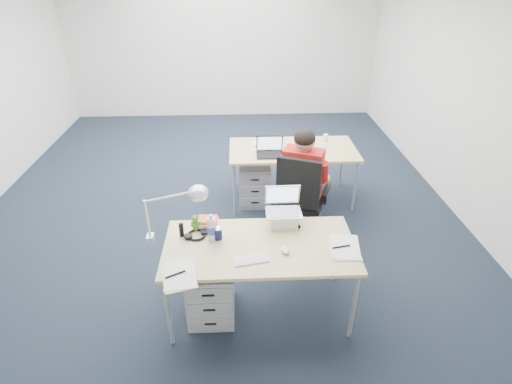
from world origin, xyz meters
TOP-DOWN VIEW (x-y plane):
  - floor at (0.00, 0.00)m, footprint 7.00×7.00m
  - room at (0.00, 0.00)m, footprint 6.02×7.02m
  - desk_near at (0.43, -1.91)m, footprint 1.60×0.80m
  - desk_far at (0.95, 0.04)m, footprint 1.60×0.80m
  - office_chair at (0.93, -0.87)m, footprint 0.91×0.91m
  - seated_person at (0.99, -0.70)m, footprint 0.59×0.79m
  - drawer_pedestal_near at (-0.00, -1.93)m, footprint 0.40×0.50m
  - drawer_pedestal_far at (0.46, 0.02)m, footprint 0.40×0.50m
  - silver_laptop at (0.65, -1.62)m, footprint 0.32×0.25m
  - wireless_keyboard at (0.34, -2.10)m, footprint 0.30×0.17m
  - computer_mouse at (0.63, -2.01)m, footprint 0.08×0.11m
  - headphones at (-0.11, -1.76)m, footprint 0.26×0.24m
  - can_koozie at (0.08, -1.81)m, footprint 0.08×0.08m
  - water_bottle at (0.03, -1.80)m, footprint 0.10×0.10m
  - bear_figurine at (-0.12, -1.67)m, footprint 0.09×0.07m
  - book_stack at (-0.02, -1.62)m, footprint 0.22×0.20m
  - cordless_phone at (-0.24, -1.76)m, footprint 0.04×0.03m
  - papers_left at (-0.21, -2.26)m, footprint 0.30×0.38m
  - papers_right at (1.12, -1.99)m, footprint 0.27×0.36m
  - sunglasses at (0.76, -1.67)m, footprint 0.10×0.08m
  - desk_lamp at (-0.32, -1.82)m, footprint 0.52×0.32m
  - dark_laptop at (0.65, -0.15)m, footprint 0.33×0.32m
  - far_cup at (1.41, 0.28)m, footprint 0.08×0.08m
  - far_papers at (0.55, 0.12)m, footprint 0.27×0.34m

SIDE VIEW (x-z plane):
  - floor at x=0.00m, z-range 0.00..0.00m
  - drawer_pedestal_near at x=0.00m, z-range 0.00..0.55m
  - drawer_pedestal_far at x=0.46m, z-range 0.00..0.55m
  - office_chair at x=0.93m, z-range -0.24..0.86m
  - seated_person at x=0.99m, z-range 0.00..1.32m
  - desk_near at x=0.43m, z-range 0.32..1.05m
  - desk_far at x=0.95m, z-range 0.32..1.05m
  - far_papers at x=0.55m, z-range 0.73..0.74m
  - papers_right at x=1.12m, z-range 0.73..0.74m
  - papers_left at x=-0.21m, z-range 0.73..0.74m
  - wireless_keyboard at x=0.34m, z-range 0.73..0.74m
  - sunglasses at x=0.76m, z-range 0.73..0.75m
  - headphones at x=-0.11m, z-range 0.73..0.77m
  - computer_mouse at x=0.63m, z-range 0.73..0.77m
  - book_stack at x=-0.02m, z-range 0.73..0.81m
  - far_cup at x=1.41m, z-range 0.73..0.82m
  - can_koozie at x=0.08m, z-range 0.73..0.84m
  - cordless_phone at x=-0.24m, z-range 0.73..0.86m
  - bear_figurine at x=-0.12m, z-range 0.73..0.89m
  - dark_laptop at x=0.65m, z-range 0.73..0.97m
  - water_bottle at x=0.03m, z-range 0.73..0.97m
  - silver_laptop at x=0.65m, z-range 0.73..1.06m
  - desk_lamp at x=-0.32m, z-range 0.73..1.28m
  - room at x=0.00m, z-range 0.31..3.12m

